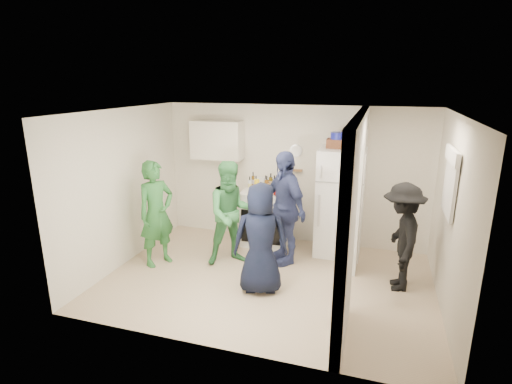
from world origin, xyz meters
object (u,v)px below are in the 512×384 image
wicker_basket (338,144)px  person_green_left (157,214)px  fridge (340,202)px  blue_bowl (338,136)px  stove (267,217)px  person_nook (402,237)px  person_denim (284,208)px  person_green_center (232,213)px  yellow_cup_stack_top (357,143)px  person_navy (261,239)px

wicker_basket → person_green_left: 3.15m
fridge → blue_bowl: blue_bowl is taller
stove → person_nook: size_ratio=0.64×
blue_bowl → person_green_left: size_ratio=0.14×
fridge → person_denim: size_ratio=0.99×
person_nook → person_green_center: bearing=-96.5°
yellow_cup_stack_top → blue_bowl: bearing=154.9°
stove → person_green_center: (-0.32, -0.94, 0.35)m
person_green_center → yellow_cup_stack_top: bearing=-9.4°
person_green_left → person_navy: person_green_left is taller
stove → blue_bowl: (1.20, 0.02, 1.53)m
yellow_cup_stack_top → person_green_center: 2.29m
stove → yellow_cup_stack_top: 2.10m
fridge → blue_bowl: bearing=153.4°
yellow_cup_stack_top → person_green_center: size_ratio=0.15×
yellow_cup_stack_top → person_green_left: 3.39m
fridge → person_navy: size_ratio=1.15×
blue_bowl → yellow_cup_stack_top: bearing=-25.1°
person_green_center → stove: bearing=38.1°
stove → person_denim: bearing=-53.2°
person_green_center → person_navy: person_green_center is taller
person_denim → person_nook: (1.78, -0.38, -0.15)m
person_green_left → person_green_center: 1.20m
wicker_basket → blue_bowl: blue_bowl is taller
wicker_basket → person_denim: 1.38m
stove → fridge: fridge is taller
yellow_cup_stack_top → person_denim: size_ratio=0.13×
person_green_center → person_navy: size_ratio=1.07×
wicker_basket → person_green_center: size_ratio=0.21×
yellow_cup_stack_top → fridge: bearing=155.6°
person_denim → person_nook: size_ratio=1.19×
stove → wicker_basket: 1.84m
fridge → wicker_basket: bearing=153.4°
fridge → person_denim: 1.02m
blue_bowl → stove: bearing=-179.0°
person_nook → person_denim: bearing=-106.8°
fridge → person_denim: bearing=-143.7°
blue_bowl → person_navy: 2.26m
person_denim → person_green_left: bearing=-114.3°
stove → person_denim: size_ratio=0.54×
stove → person_green_left: (-1.45, -1.33, 0.35)m
person_green_center → fridge: bearing=-3.8°
fridge → blue_bowl: (-0.10, 0.05, 1.12)m
person_green_left → person_denim: 2.05m
blue_bowl → yellow_cup_stack_top: 0.36m
person_green_left → fridge: bearing=-38.3°
yellow_cup_stack_top → person_navy: yellow_cup_stack_top is taller
blue_bowl → person_green_center: 2.15m
stove → blue_bowl: bearing=1.0°
person_denim → person_nook: bearing=34.0°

